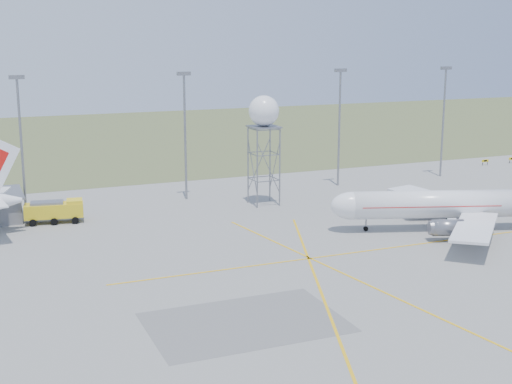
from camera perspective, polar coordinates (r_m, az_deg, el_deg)
name	(u,v)px	position (r m, az deg, el deg)	size (l,w,h in m)	color
grass_strip	(140,137)	(189.45, -9.28, 4.37)	(400.00, 120.00, 0.03)	#4C5D33
mast_a	(21,133)	(109.87, -18.31, 4.48)	(2.20, 0.50, 20.50)	slate
mast_b	(185,125)	(114.40, -5.71, 5.34)	(2.20, 0.50, 20.50)	slate
mast_c	(339,118)	(125.34, 6.69, 5.94)	(2.20, 0.50, 20.50)	slate
mast_d	(444,112)	(137.38, 14.78, 6.18)	(2.20, 0.50, 20.50)	slate
taxi_sign_near	(485,161)	(153.23, 17.86, 2.37)	(1.60, 0.17, 1.20)	black
taxi_sign_far	(512,159)	(157.82, 19.81, 2.52)	(1.60, 0.17, 1.20)	black
airliner_main	(446,205)	(100.44, 14.96, -0.99)	(32.78, 30.94, 11.42)	white
radar_tower	(264,144)	(110.65, 0.63, 3.86)	(4.72, 4.72, 17.09)	slate
fire_truck	(56,212)	(105.06, -15.73, -1.54)	(8.41, 4.24, 3.23)	yellow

